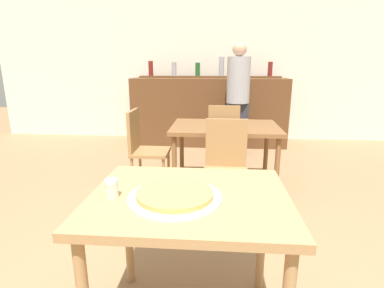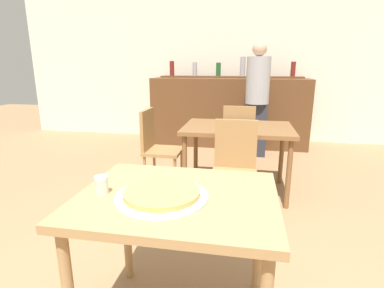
% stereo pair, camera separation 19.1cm
% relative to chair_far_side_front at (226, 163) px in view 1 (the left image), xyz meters
% --- Properties ---
extents(wall_back, '(8.00, 0.05, 2.80)m').
position_rel_chair_far_side_front_xyz_m(wall_back, '(-0.22, 3.04, 0.90)').
color(wall_back, silver).
rests_on(wall_back, ground_plane).
extents(dining_table_near, '(0.93, 0.75, 0.76)m').
position_rel_chair_far_side_front_xyz_m(dining_table_near, '(-0.22, -1.29, 0.17)').
color(dining_table_near, '#A87F51').
rests_on(dining_table_near, ground_plane).
extents(dining_table_far, '(1.13, 0.78, 0.73)m').
position_rel_chair_far_side_front_xyz_m(dining_table_far, '(-0.00, 0.56, 0.15)').
color(dining_table_far, brown).
rests_on(dining_table_far, ground_plane).
extents(bar_counter, '(2.60, 0.56, 1.14)m').
position_rel_chair_far_side_front_xyz_m(bar_counter, '(-0.22, 2.54, 0.07)').
color(bar_counter, brown).
rests_on(bar_counter, ground_plane).
extents(bar_back_shelf, '(2.39, 0.24, 0.35)m').
position_rel_chair_far_side_front_xyz_m(bar_back_shelf, '(-0.22, 2.68, 0.71)').
color(bar_back_shelf, brown).
rests_on(bar_back_shelf, bar_counter).
extents(chair_far_side_front, '(0.40, 0.40, 0.88)m').
position_rel_chair_far_side_front_xyz_m(chair_far_side_front, '(0.00, 0.00, 0.00)').
color(chair_far_side_front, olive).
rests_on(chair_far_side_front, ground_plane).
extents(chair_far_side_back, '(0.40, 0.40, 0.88)m').
position_rel_chair_far_side_front_xyz_m(chair_far_side_back, '(0.00, 1.11, 0.00)').
color(chair_far_side_back, olive).
rests_on(chair_far_side_back, ground_plane).
extents(chair_far_side_left, '(0.40, 0.40, 0.88)m').
position_rel_chair_far_side_front_xyz_m(chair_far_side_left, '(-0.90, 0.56, 0.00)').
color(chair_far_side_left, olive).
rests_on(chair_far_side_left, ground_plane).
extents(pizza_tray, '(0.43, 0.43, 0.04)m').
position_rel_chair_far_side_front_xyz_m(pizza_tray, '(-0.28, -1.34, 0.28)').
color(pizza_tray, silver).
rests_on(pizza_tray, dining_table_near).
extents(cheese_shaker, '(0.06, 0.06, 0.09)m').
position_rel_chair_far_side_front_xyz_m(cheese_shaker, '(-0.57, -1.35, 0.31)').
color(cheese_shaker, beige).
rests_on(cheese_shaker, dining_table_near).
extents(person_standing, '(0.34, 0.34, 1.67)m').
position_rel_chair_far_side_front_xyz_m(person_standing, '(0.22, 1.96, 0.41)').
color(person_standing, '#2D2D38').
rests_on(person_standing, ground_plane).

